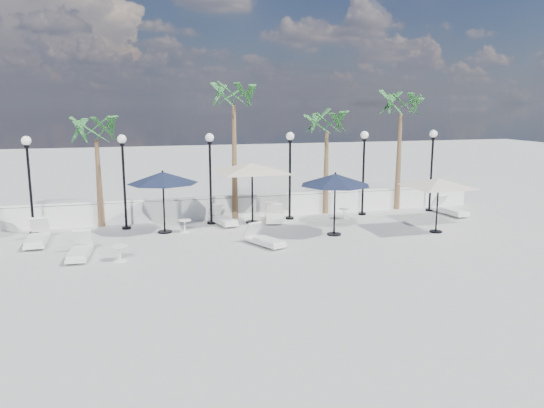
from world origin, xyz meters
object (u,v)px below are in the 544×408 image
object	(u,v)px
parasol_cream_sq_b	(439,179)
lounger_1	(37,238)
lounger_6	(264,240)
lounger_7	(450,210)
lounger_4	(277,217)
lounger_2	(80,251)
lounger_5	(223,219)
lounger_3	(272,216)
parasol_navy_right	(335,180)
parasol_cream_sq_a	(252,163)
parasol_navy_mid	(163,178)

from	to	relation	value
parasol_cream_sq_b	lounger_1	bearing A→B (deg)	171.76
lounger_6	parasol_cream_sq_b	size ratio (longest dim) A/B	0.41
lounger_6	lounger_1	bearing A→B (deg)	139.01
lounger_7	lounger_4	bearing A→B (deg)	168.53
lounger_4	lounger_2	bearing A→B (deg)	-136.25
lounger_2	lounger_7	world-z (taller)	lounger_7
lounger_4	lounger_5	bearing A→B (deg)	-161.26
lounger_4	lounger_5	xyz separation A→B (m)	(-2.38, 0.00, 0.03)
lounger_5	lounger_1	bearing A→B (deg)	177.50
lounger_7	lounger_5	bearing A→B (deg)	169.86
lounger_3	parasol_navy_right	xyz separation A→B (m)	(1.68, -2.95, 1.94)
lounger_1	parasol_navy_right	distance (m)	11.20
parasol_navy_right	parasol_cream_sq_a	xyz separation A→B (m)	(-2.58, 2.93, 0.41)
lounger_1	lounger_6	bearing A→B (deg)	-17.02
lounger_1	lounger_5	world-z (taller)	lounger_1
lounger_6	parasol_navy_right	size ratio (longest dim) A/B	0.68
lounger_7	parasol_navy_mid	world-z (taller)	parasol_navy_mid
lounger_2	lounger_5	world-z (taller)	lounger_2
lounger_1	lounger_5	xyz separation A→B (m)	(7.06, 1.45, -0.02)
parasol_navy_mid	parasol_navy_right	bearing A→B (deg)	-18.84
lounger_4	parasol_navy_right	xyz separation A→B (m)	(1.49, -2.94, 1.96)
lounger_2	parasol_cream_sq_a	bearing A→B (deg)	32.30
lounger_4	lounger_5	world-z (taller)	lounger_5
lounger_2	parasol_navy_right	xyz separation A→B (m)	(9.32, 0.69, 1.92)
lounger_2	parasol_navy_right	distance (m)	9.54
lounger_3	lounger_7	distance (m)	8.28
lounger_7	parasol_cream_sq_a	size ratio (longest dim) A/B	0.36
parasol_cream_sq_b	lounger_7	bearing A→B (deg)	48.22
lounger_1	lounger_5	distance (m)	7.21
lounger_1	lounger_6	world-z (taller)	lounger_1
lounger_6	lounger_7	bearing A→B (deg)	-7.74
lounger_2	parasol_navy_mid	size ratio (longest dim) A/B	0.71
parasol_navy_right	parasol_cream_sq_a	distance (m)	3.92
parasol_navy_right	lounger_4	bearing A→B (deg)	116.88
lounger_2	lounger_3	size ratio (longest dim) A/B	1.02
lounger_2	parasol_cream_sq_a	size ratio (longest dim) A/B	0.35
lounger_1	lounger_2	distance (m)	2.72
lounger_7	parasol_navy_mid	size ratio (longest dim) A/B	0.74
parasol_navy_mid	parasol_cream_sq_a	bearing A→B (deg)	11.47
lounger_1	parasol_cream_sq_a	xyz separation A→B (m)	(8.36, 1.43, 2.31)
parasol_navy_mid	parasol_navy_right	distance (m)	6.70
lounger_2	parasol_navy_mid	xyz separation A→B (m)	(2.98, 2.86, 1.95)
parasol_navy_mid	lounger_6	bearing A→B (deg)	-42.03
lounger_6	lounger_4	bearing A→B (deg)	42.99
lounger_2	parasol_cream_sq_b	world-z (taller)	parasol_cream_sq_b
lounger_2	lounger_4	xyz separation A→B (m)	(7.83, 3.64, -0.04)
lounger_6	parasol_navy_mid	size ratio (longest dim) A/B	0.68
lounger_6	parasol_navy_mid	world-z (taller)	parasol_navy_mid
parasol_navy_right	parasol_cream_sq_a	bearing A→B (deg)	131.35
lounger_2	lounger_7	size ratio (longest dim) A/B	0.96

